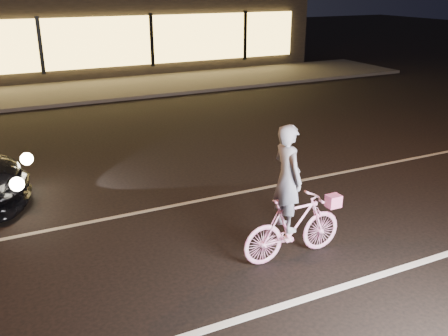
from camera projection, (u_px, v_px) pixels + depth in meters
ground at (184, 264)px, 7.36m from camera, size 90.00×90.00×0.00m
lane_stripe_near at (230, 322)px, 6.10m from camera, size 60.00×0.12×0.01m
lane_stripe_far at (143, 212)px, 9.04m from camera, size 60.00×0.10×0.01m
sidewalk at (52, 94)px, 18.27m from camera, size 30.00×4.00×0.12m
storefront at (27, 23)px, 22.56m from camera, size 25.40×8.42×4.20m
cyclist at (292, 213)px, 7.30m from camera, size 1.66×0.57×2.10m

